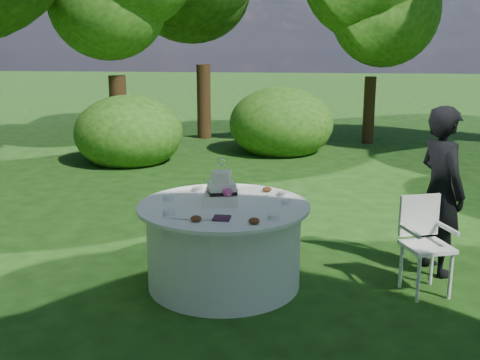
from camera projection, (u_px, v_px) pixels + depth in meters
The scene contains 9 objects.
ground at pixel (224, 283), 5.25m from camera, with size 80.00×80.00×0.00m, color #18380F.
napkins at pixel (222, 218), 4.63m from camera, with size 0.14×0.14×0.02m, color #431C36.
feather_plume at pixel (191, 218), 4.64m from camera, with size 0.48×0.07×0.01m, color white.
guest at pixel (441, 191), 5.35m from camera, with size 0.59×0.39×1.63m, color black.
table at pixel (224, 244), 5.16m from camera, with size 1.56×1.56×0.77m.
cake at pixel (222, 192), 5.06m from camera, with size 0.33×0.33×0.42m.
chair at pixel (424, 236), 4.99m from camera, with size 0.48×0.48×0.87m.
votives at pixel (230, 201), 5.08m from camera, with size 1.19×0.92×0.04m.
petal_cups at pixel (241, 208), 4.86m from camera, with size 0.59×1.11×0.05m.
Camera 1 is at (0.75, -4.82, 2.18)m, focal length 42.00 mm.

